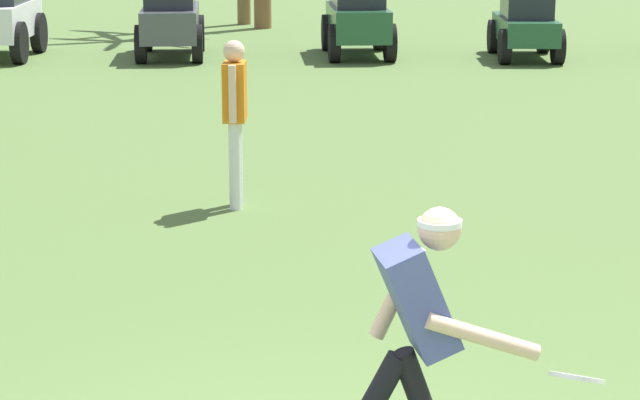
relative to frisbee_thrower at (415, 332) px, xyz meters
The scene contains 7 objects.
frisbee_thrower is the anchor object (origin of this frame).
frisbee_in_flight 0.81m from the frisbee_thrower, ahead, with size 0.37×0.36×0.12m.
teammate_near_sideline 5.72m from the frisbee_thrower, 99.91° to the left, with size 0.22×0.50×1.56m.
parked_car_slot_b 17.33m from the frisbee_thrower, 107.84° to the left, with size 1.25×2.39×1.40m.
parked_car_slot_c 16.70m from the frisbee_thrower, 98.05° to the left, with size 1.20×2.43×1.34m.
parked_car_slot_d 16.55m from the frisbee_thrower, 86.64° to the left, with size 1.19×2.42×1.34m.
parked_car_slot_e 16.45m from the frisbee_thrower, 76.36° to the left, with size 1.20×2.25×1.10m.
Camera 1 is at (-0.26, -5.20, 2.88)m, focal length 70.00 mm.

